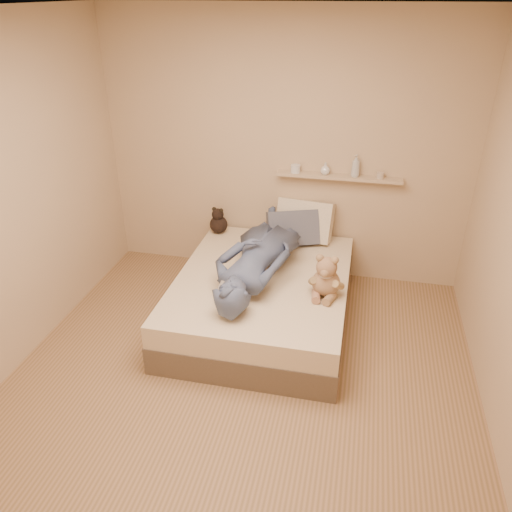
% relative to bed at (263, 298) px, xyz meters
% --- Properties ---
extents(room, '(3.80, 3.80, 3.80)m').
position_rel_bed_xyz_m(room, '(0.00, -0.93, 1.08)').
color(room, '#946D4D').
rests_on(room, ground).
extents(bed, '(1.50, 1.90, 0.45)m').
position_rel_bed_xyz_m(bed, '(0.00, 0.00, 0.00)').
color(bed, brown).
rests_on(bed, floor).
extents(game_console, '(0.20, 0.13, 0.06)m').
position_rel_bed_xyz_m(game_console, '(-0.17, -0.50, 0.39)').
color(game_console, '#B8BBBF').
rests_on(game_console, bed).
extents(teddy_bear, '(0.31, 0.31, 0.38)m').
position_rel_bed_xyz_m(teddy_bear, '(0.56, -0.20, 0.38)').
color(teddy_bear, '#8E6E4E').
rests_on(teddy_bear, bed).
extents(dark_plush, '(0.18, 0.18, 0.28)m').
position_rel_bed_xyz_m(dark_plush, '(-0.63, 0.77, 0.35)').
color(dark_plush, black).
rests_on(dark_plush, bed).
extents(pillow_cream, '(0.58, 0.35, 0.43)m').
position_rel_bed_xyz_m(pillow_cream, '(0.25, 0.83, 0.43)').
color(pillow_cream, beige).
rests_on(pillow_cream, bed).
extents(pillow_grey, '(0.56, 0.42, 0.37)m').
position_rel_bed_xyz_m(pillow_grey, '(0.16, 0.69, 0.40)').
color(pillow_grey, '#555767').
rests_on(pillow_grey, bed).
extents(person, '(0.79, 1.69, 0.39)m').
position_rel_bed_xyz_m(person, '(-0.05, 0.04, 0.42)').
color(person, '#464F6E').
rests_on(person, bed).
extents(wall_shelf, '(1.20, 0.12, 0.03)m').
position_rel_bed_xyz_m(wall_shelf, '(0.55, 0.91, 0.88)').
color(wall_shelf, tan).
rests_on(wall_shelf, wall_back).
extents(shelf_bottles, '(0.88, 0.11, 0.21)m').
position_rel_bed_xyz_m(shelf_bottles, '(0.53, 0.91, 0.96)').
color(shelf_bottles, silver).
rests_on(shelf_bottles, wall_shelf).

